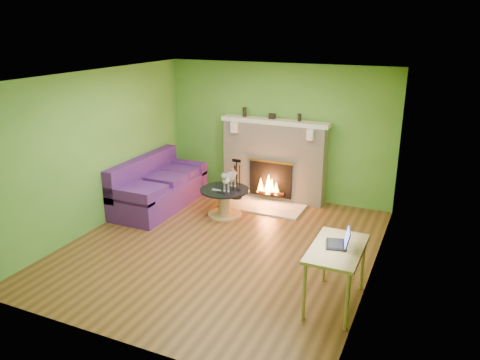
{
  "coord_description": "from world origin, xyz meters",
  "views": [
    {
      "loc": [
        2.94,
        -5.86,
        3.3
      ],
      "look_at": [
        0.14,
        0.4,
        0.99
      ],
      "focal_mm": 35.0,
      "sensor_mm": 36.0,
      "label": 1
    }
  ],
  "objects_px": {
    "sofa": "(157,188)",
    "cat": "(230,179)",
    "desk": "(337,254)",
    "coffee_table": "(225,200)"
  },
  "relations": [
    {
      "from": "sofa",
      "to": "desk",
      "type": "distance_m",
      "value": 4.25
    },
    {
      "from": "sofa",
      "to": "coffee_table",
      "type": "distance_m",
      "value": 1.36
    },
    {
      "from": "sofa",
      "to": "desk",
      "type": "relative_size",
      "value": 1.99
    },
    {
      "from": "sofa",
      "to": "cat",
      "type": "height_order",
      "value": "sofa"
    },
    {
      "from": "desk",
      "to": "cat",
      "type": "bearing_deg",
      "value": 139.58
    },
    {
      "from": "cat",
      "to": "desk",
      "type": "bearing_deg",
      "value": -42.11
    },
    {
      "from": "sofa",
      "to": "desk",
      "type": "xyz_separation_m",
      "value": [
        3.81,
        -1.86,
        0.31
      ]
    },
    {
      "from": "coffee_table",
      "to": "cat",
      "type": "xyz_separation_m",
      "value": [
        0.08,
        0.05,
        0.39
      ]
    },
    {
      "from": "sofa",
      "to": "coffee_table",
      "type": "relative_size",
      "value": 2.36
    },
    {
      "from": "desk",
      "to": "cat",
      "type": "distance_m",
      "value": 3.11
    }
  ]
}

